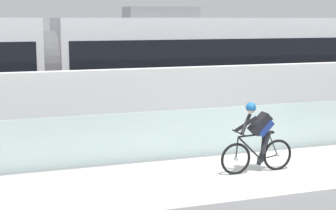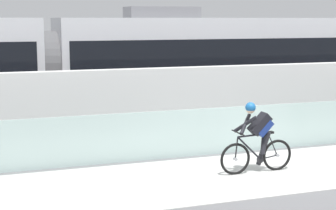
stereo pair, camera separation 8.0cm
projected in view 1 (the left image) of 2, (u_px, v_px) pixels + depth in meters
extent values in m
plane|color=slate|center=(259.00, 172.00, 12.05)|extent=(200.00, 200.00, 0.00)
cube|color=beige|center=(259.00, 172.00, 12.05)|extent=(32.00, 3.20, 0.01)
cube|color=#ADC6C1|center=(224.00, 130.00, 13.68)|extent=(32.00, 0.05, 1.20)
cube|color=silver|center=(197.00, 103.00, 15.28)|extent=(32.00, 0.36, 2.08)
cube|color=#595654|center=(168.00, 123.00, 17.76)|extent=(32.00, 0.08, 0.01)
cube|color=#595654|center=(155.00, 116.00, 19.10)|extent=(32.00, 0.08, 0.01)
cube|color=silver|center=(214.00, 63.00, 18.78)|extent=(11.00, 2.50, 3.10)
cube|color=black|center=(215.00, 53.00, 18.72)|extent=(10.56, 2.54, 1.04)
cube|color=red|center=(214.00, 101.00, 19.00)|extent=(10.78, 2.53, 0.28)
cube|color=slate|center=(161.00, 12.00, 17.85)|extent=(2.40, 1.10, 0.36)
cube|color=#232326|center=(118.00, 111.00, 17.87)|extent=(1.40, 1.88, 0.20)
cylinder|color=black|center=(123.00, 117.00, 17.21)|extent=(0.60, 0.10, 0.60)
cylinder|color=black|center=(113.00, 110.00, 18.54)|extent=(0.60, 0.10, 0.60)
cube|color=#232326|center=(299.00, 101.00, 20.18)|extent=(1.40, 1.88, 0.20)
cylinder|color=black|center=(310.00, 105.00, 19.52)|extent=(0.60, 0.10, 0.60)
cylinder|color=black|center=(289.00, 100.00, 20.86)|extent=(0.60, 0.10, 0.60)
cylinder|color=#59595B|center=(48.00, 67.00, 16.89)|extent=(0.60, 2.30, 2.30)
torus|color=black|center=(236.00, 159.00, 11.80)|extent=(0.72, 0.06, 0.72)
cylinder|color=#99999E|center=(236.00, 159.00, 11.80)|extent=(0.07, 0.10, 0.07)
torus|color=black|center=(277.00, 155.00, 12.15)|extent=(0.72, 0.06, 0.72)
cylinder|color=#99999E|center=(277.00, 155.00, 12.15)|extent=(0.07, 0.10, 0.07)
cylinder|color=black|center=(250.00, 148.00, 11.88)|extent=(0.60, 0.04, 0.58)
cylinder|color=black|center=(265.00, 146.00, 12.00)|extent=(0.22, 0.04, 0.59)
cylinder|color=black|center=(254.00, 135.00, 11.86)|extent=(0.76, 0.04, 0.07)
cylinder|color=black|center=(269.00, 157.00, 12.08)|extent=(0.43, 0.03, 0.09)
cylinder|color=black|center=(273.00, 144.00, 12.07)|extent=(0.27, 0.02, 0.53)
cylinder|color=black|center=(237.00, 148.00, 11.77)|extent=(0.08, 0.03, 0.49)
cube|color=black|center=(269.00, 132.00, 11.98)|extent=(0.24, 0.10, 0.05)
cylinder|color=black|center=(238.00, 133.00, 11.73)|extent=(0.03, 0.58, 0.03)
cylinder|color=#262628|center=(261.00, 159.00, 12.02)|extent=(0.18, 0.02, 0.18)
cube|color=black|center=(260.00, 124.00, 11.88)|extent=(0.50, 0.28, 0.51)
cube|color=navy|center=(264.00, 127.00, 11.92)|extent=(0.38, 0.30, 0.38)
sphere|color=beige|center=(251.00, 109.00, 11.74)|extent=(0.20, 0.20, 0.20)
sphere|color=#195999|center=(251.00, 107.00, 11.74)|extent=(0.23, 0.23, 0.23)
cylinder|color=black|center=(246.00, 124.00, 11.76)|extent=(0.44, 0.41, 0.41)
cylinder|color=black|center=(246.00, 124.00, 11.76)|extent=(0.44, 0.41, 0.41)
cylinder|color=black|center=(264.00, 148.00, 12.00)|extent=(0.29, 0.33, 0.80)
cylinder|color=black|center=(264.00, 142.00, 11.98)|extent=(0.29, 0.33, 0.54)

